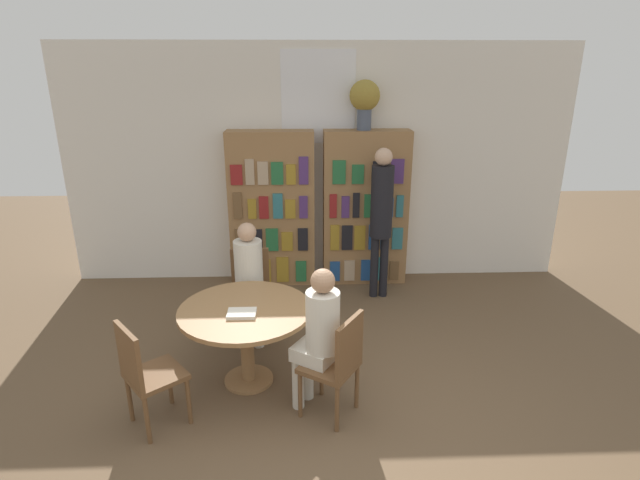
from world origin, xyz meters
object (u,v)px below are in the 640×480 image
(bookshelf_right, at_px, (365,209))
(chair_near_camera, at_px, (145,371))
(bookshelf_left, at_px, (272,210))
(flower_vase, at_px, (365,99))
(seated_reader_left, at_px, (249,275))
(librarian_standing, at_px, (381,210))
(seated_reader_right, at_px, (318,331))
(chair_left_side, at_px, (251,287))
(chair_far_side, at_px, (338,361))
(reading_table, at_px, (246,321))

(bookshelf_right, height_order, chair_near_camera, bookshelf_right)
(bookshelf_left, xyz_separation_m, flower_vase, (1.14, 0.00, 1.36))
(seated_reader_left, relative_size, librarian_standing, 0.69)
(bookshelf_right, xyz_separation_m, seated_reader_right, (-0.70, -2.63, -0.26))
(seated_reader_right, bearing_deg, bookshelf_right, 18.20)
(flower_vase, xyz_separation_m, seated_reader_right, (-0.65, -2.64, -1.62))
(chair_left_side, distance_m, seated_reader_left, 0.28)
(chair_far_side, relative_size, seated_reader_left, 0.72)
(bookshelf_left, distance_m, flower_vase, 1.78)
(chair_far_side, bearing_deg, bookshelf_left, 46.30)
(reading_table, height_order, seated_reader_right, seated_reader_right)
(chair_near_camera, bearing_deg, flower_vase, 105.83)
(chair_far_side, height_order, seated_reader_right, seated_reader_right)
(bookshelf_right, height_order, chair_far_side, bookshelf_right)
(bookshelf_left, relative_size, seated_reader_right, 1.56)
(flower_vase, distance_m, librarian_standing, 1.34)
(chair_near_camera, height_order, seated_reader_right, seated_reader_right)
(reading_table, distance_m, chair_left_side, 0.92)
(seated_reader_right, distance_m, librarian_standing, 2.32)
(bookshelf_right, relative_size, flower_vase, 3.36)
(chair_near_camera, height_order, chair_far_side, same)
(seated_reader_right, bearing_deg, bookshelf_left, 43.66)
(chair_left_side, xyz_separation_m, chair_far_side, (0.82, -1.42, 0.00))
(flower_vase, xyz_separation_m, chair_left_side, (-1.32, -1.32, -1.83))
(flower_vase, bearing_deg, seated_reader_right, -103.80)
(chair_near_camera, bearing_deg, seated_reader_right, 58.48)
(reading_table, bearing_deg, seated_reader_right, -33.00)
(flower_vase, height_order, librarian_standing, flower_vase)
(chair_near_camera, distance_m, chair_left_side, 1.64)
(bookshelf_left, relative_size, chair_left_side, 2.18)
(chair_near_camera, relative_size, seated_reader_left, 0.72)
(flower_vase, relative_size, seated_reader_right, 0.46)
(bookshelf_left, height_order, chair_near_camera, bookshelf_left)
(bookshelf_left, bearing_deg, flower_vase, 0.23)
(flower_vase, xyz_separation_m, seated_reader_left, (-1.31, -1.49, -1.61))
(flower_vase, xyz_separation_m, reading_table, (-1.27, -2.23, -1.73))
(reading_table, bearing_deg, bookshelf_left, 86.81)
(bookshelf_left, distance_m, chair_near_camera, 2.97)
(bookshelf_right, xyz_separation_m, flower_vase, (-0.05, 0.00, 1.36))
(bookshelf_right, bearing_deg, seated_reader_left, -132.27)
(seated_reader_right, bearing_deg, seated_reader_left, 62.96)
(bookshelf_right, xyz_separation_m, reading_table, (-1.31, -2.23, -0.38))
(reading_table, distance_m, seated_reader_right, 0.75)
(bookshelf_right, relative_size, chair_far_side, 2.18)
(bookshelf_right, relative_size, seated_reader_left, 1.56)
(bookshelf_right, distance_m, librarian_standing, 0.53)
(reading_table, bearing_deg, chair_left_side, 93.00)
(bookshelf_left, relative_size, seated_reader_left, 1.56)
(flower_vase, bearing_deg, seated_reader_left, -131.17)
(bookshelf_right, height_order, librarian_standing, bookshelf_right)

